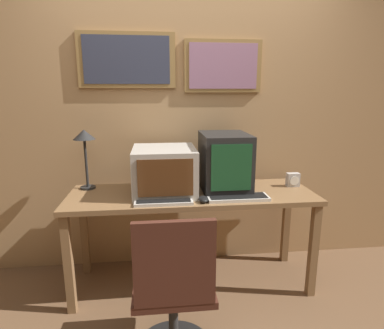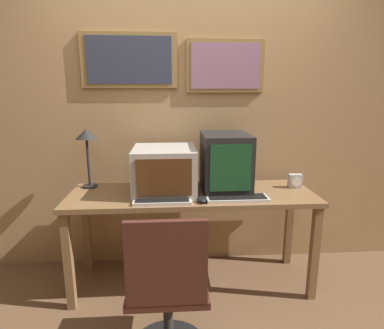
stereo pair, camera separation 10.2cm
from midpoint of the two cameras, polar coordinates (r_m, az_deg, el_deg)
name	(u,v)px [view 1 (the left image)]	position (r m, az deg, el deg)	size (l,w,h in m)	color
wall_back	(186,115)	(2.72, -2.11, 8.79)	(8.00, 0.08, 2.60)	tan
desk	(192,204)	(2.45, -1.20, -6.99)	(1.83, 0.60, 0.76)	olive
monitor_left	(165,171)	(2.40, -6.13, -1.08)	(0.46, 0.47, 0.34)	#B7B2A8
monitor_right	(225,162)	(2.45, 4.63, 0.45)	(0.35, 0.46, 0.44)	black
keyboard_main	(164,201)	(2.22, -6.38, -6.52)	(0.40, 0.15, 0.03)	beige
keyboard_side	(238,197)	(2.29, 6.91, -5.85)	(0.44, 0.15, 0.03)	beige
mouse_near_keyboard	(203,199)	(2.22, 0.69, -6.20)	(0.07, 0.11, 0.04)	black
desk_clock	(293,180)	(2.67, 16.46, -2.63)	(0.10, 0.06, 0.11)	#B7B2AD
desk_lamp	(84,141)	(2.59, -19.66, 3.95)	(0.17, 0.17, 0.46)	black
office_chair	(174,299)	(1.91, -4.93, -22.71)	(0.46, 0.46, 0.91)	black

